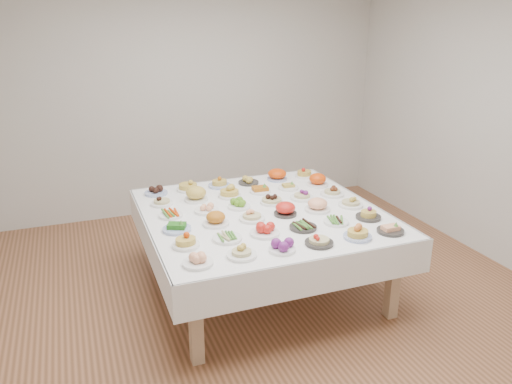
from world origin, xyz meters
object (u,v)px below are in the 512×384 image
object	(u,v)px
dish_35	(304,173)
display_table	(262,219)
dish_18	(171,214)
dish_0	(198,259)

from	to	relation	value
dish_35	display_table	bearing A→B (deg)	-135.44
dish_18	dish_35	world-z (taller)	dish_35
dish_0	dish_18	size ratio (longest dim) A/B	1.06
display_table	dish_0	size ratio (longest dim) A/B	9.62
dish_18	dish_35	xyz separation A→B (m)	(1.56, 0.62, 0.02)
dish_18	dish_35	distance (m)	1.68
dish_35	dish_0	bearing A→B (deg)	-135.24
display_table	dish_18	distance (m)	0.79
dish_0	dish_18	bearing A→B (deg)	89.50
display_table	dish_18	world-z (taller)	dish_18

